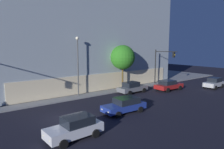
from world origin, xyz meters
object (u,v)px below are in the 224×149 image
(traffic_light_far_corner, at_px, (162,61))
(car_blue, at_px, (125,105))
(street_lamp_sidewalk, at_px, (78,59))
(sidewalk_tree, at_px, (123,57))
(car_white, at_px, (75,127))
(car_grey, at_px, (132,87))
(car_red, at_px, (168,85))
(car_silver, at_px, (214,83))
(modern_building, at_px, (72,25))

(traffic_light_far_corner, height_order, car_blue, traffic_light_far_corner)
(traffic_light_far_corner, xyz_separation_m, street_lamp_sidewalk, (-15.61, 1.47, 0.84))
(sidewalk_tree, distance_m, car_white, 18.24)
(sidewalk_tree, bearing_deg, car_grey, -98.09)
(car_blue, xyz_separation_m, car_grey, (6.73, 6.03, 0.03))
(sidewalk_tree, bearing_deg, car_white, -141.88)
(sidewalk_tree, distance_m, car_blue, 12.03)
(car_blue, distance_m, car_red, 13.12)
(car_white, relative_size, car_grey, 0.89)
(car_blue, bearing_deg, car_red, 17.48)
(street_lamp_sidewalk, xyz_separation_m, car_red, (13.17, -4.85, -4.31))
(street_lamp_sidewalk, bearing_deg, car_blue, -85.75)
(sidewalk_tree, distance_m, car_grey, 5.06)
(car_white, bearing_deg, car_silver, 5.77)
(traffic_light_far_corner, bearing_deg, street_lamp_sidewalk, 174.60)
(car_red, distance_m, car_silver, 8.14)
(traffic_light_far_corner, height_order, car_white, traffic_light_far_corner)
(street_lamp_sidewalk, height_order, car_white, street_lamp_sidewalk)
(car_red, bearing_deg, traffic_light_far_corner, 54.20)
(car_white, bearing_deg, modern_building, 63.76)
(sidewalk_tree, bearing_deg, car_silver, -32.86)
(traffic_light_far_corner, height_order, car_red, traffic_light_far_corner)
(car_blue, distance_m, car_silver, 19.87)
(car_grey, bearing_deg, car_white, -148.57)
(car_white, xyz_separation_m, car_grey, (13.57, 8.29, -0.01))
(street_lamp_sidewalk, height_order, car_grey, street_lamp_sidewalk)
(street_lamp_sidewalk, xyz_separation_m, car_silver, (20.52, -8.35, -4.25))
(modern_building, distance_m, sidewalk_tree, 13.55)
(traffic_light_far_corner, xyz_separation_m, car_white, (-21.79, -9.58, -3.46))
(traffic_light_far_corner, distance_m, car_silver, 9.12)
(traffic_light_far_corner, bearing_deg, car_white, -156.27)
(car_white, relative_size, car_blue, 0.91)
(street_lamp_sidewalk, distance_m, car_grey, 8.98)
(street_lamp_sidewalk, relative_size, car_red, 1.65)
(modern_building, xyz_separation_m, car_white, (-11.30, -22.93, -10.03))
(car_white, bearing_deg, car_blue, 18.28)
(car_blue, height_order, car_grey, car_grey)
(modern_building, height_order, car_white, modern_building)
(sidewalk_tree, height_order, car_white, sidewalk_tree)
(sidewalk_tree, height_order, car_silver, sidewalk_tree)
(car_red, bearing_deg, street_lamp_sidewalk, 159.77)
(modern_building, bearing_deg, traffic_light_far_corner, -51.83)
(traffic_light_far_corner, distance_m, sidewalk_tree, 8.01)
(modern_building, xyz_separation_m, car_grey, (2.27, -14.64, -10.03))
(sidewalk_tree, relative_size, car_white, 1.61)
(modern_building, bearing_deg, car_red, -64.28)
(sidewalk_tree, height_order, car_blue, sidewalk_tree)
(modern_building, distance_m, traffic_light_far_corner, 18.21)
(traffic_light_far_corner, height_order, sidewalk_tree, sidewalk_tree)
(modern_building, relative_size, sidewalk_tree, 4.53)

